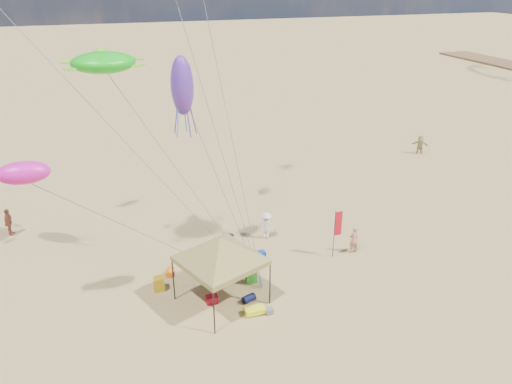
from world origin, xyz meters
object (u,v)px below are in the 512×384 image
chair_yellow (159,284)px  person_near_a (354,240)px  cooler_blue (260,255)px  person_far_c (420,145)px  canopy_tent (220,240)px  chair_green (251,275)px  person_far_a (9,222)px  feather_flag (337,226)px  cooler_red (212,299)px  beach_cart (255,310)px  person_near_c (266,226)px  person_near_b (232,247)px

chair_yellow → person_near_a: person_near_a is taller
cooler_blue → person_far_c: size_ratio=0.34×
canopy_tent → chair_green: canopy_tent is taller
person_near_a → person_far_a: person_far_a is taller
feather_flag → cooler_red: feather_flag is taller
cooler_red → chair_yellow: bearing=140.4°
beach_cart → person_near_c: 6.93m
beach_cart → person_near_c: size_ratio=0.56×
feather_flag → person_near_a: bearing=5.9°
canopy_tent → chair_green: bearing=32.1°
cooler_red → person_near_c: size_ratio=0.34×
canopy_tent → person_near_b: canopy_tent is taller
person_far_a → person_far_c: 31.37m
person_far_a → cooler_blue: bearing=-106.3°
feather_flag → person_near_b: feather_flag is taller
cooler_blue → chair_green: chair_green is taller
beach_cart → person_far_c: 25.35m
person_near_c → feather_flag: bearing=157.3°
feather_flag → person_near_b: bearing=165.3°
cooler_red → person_far_c: bearing=33.8°
cooler_blue → feather_flag: bearing=-16.8°
beach_cart → person_near_a: bearing=26.4°
canopy_tent → person_near_c: 6.79m
chair_green → person_near_a: 6.22m
chair_green → feather_flag: bearing=8.5°
canopy_tent → chair_yellow: bearing=145.4°
cooler_blue → person_near_b: size_ratio=0.33×
feather_flag → person_near_c: bearing=132.6°
person_near_c → chair_green: bearing=85.3°
cooler_blue → person_far_a: bearing=151.6°
cooler_blue → person_far_a: person_far_a is taller
canopy_tent → chair_yellow: (-2.65, 1.83, -2.92)m
cooler_red → person_near_b: person_near_b is taller
chair_yellow → beach_cart: (3.82, -3.20, -0.15)m
person_near_a → person_near_b: 6.63m
chair_yellow → person_near_a: size_ratio=0.44×
person_near_b → person_far_a: size_ratio=0.99×
person_near_a → person_near_b: (-6.50, 1.29, 0.03)m
feather_flag → chair_yellow: feather_flag is taller
cooler_red → chair_green: 2.49m
person_near_c → canopy_tent: bearing=76.3°
chair_green → person_near_c: (2.17, 3.85, 0.45)m
person_near_c → person_far_c: (17.05, 9.46, -0.01)m
beach_cart → person_far_a: 16.04m
cooler_red → chair_yellow: (-2.18, 1.80, 0.16)m
person_far_a → person_near_c: bearing=-97.9°
cooler_red → person_far_c: person_far_c is taller
cooler_red → person_near_b: bearing=59.8°
chair_green → person_far_c: person_far_c is taller
feather_flag → person_far_a: bearing=154.1°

